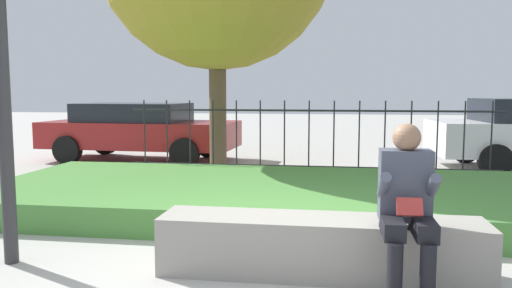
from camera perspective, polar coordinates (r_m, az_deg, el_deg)
name	(u,v)px	position (r m, az deg, el deg)	size (l,w,h in m)	color
ground_plane	(284,273)	(4.34, 3.21, -14.47)	(60.00, 60.00, 0.00)	#B2AFA8
stone_bench	(320,250)	(4.25, 7.32, -11.87)	(2.67, 0.54, 0.48)	gray
person_seated_reader	(407,202)	(3.87, 16.84, -6.36)	(0.42, 0.73, 1.28)	black
grass_berm	(301,197)	(6.49, 5.19, -6.08)	(8.12, 3.17, 0.32)	#4C893D
iron_fence	(309,140)	(8.31, 6.06, 0.43)	(6.12, 0.03, 1.37)	#232326
car_parked_left	(139,129)	(11.34, -13.20, 1.63)	(4.27, 1.99, 1.26)	maroon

